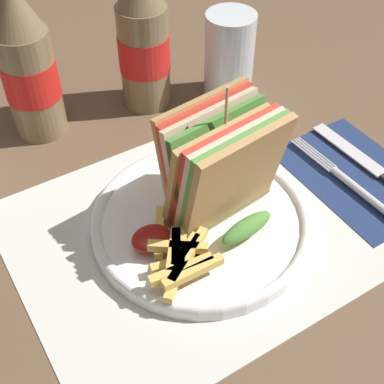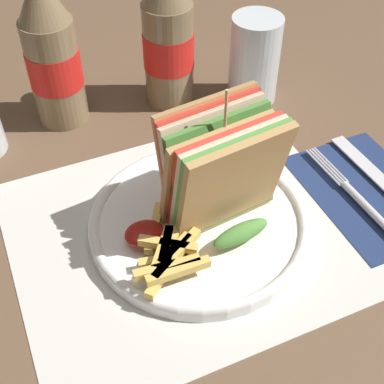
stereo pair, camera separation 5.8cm
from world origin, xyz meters
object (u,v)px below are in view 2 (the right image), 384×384
object	(u,v)px
plate_main	(199,223)
coke_bottle_far	(168,36)
club_sandwich	(221,171)
fork	(363,203)
coke_bottle_near	(52,53)
glass_near	(254,60)

from	to	relation	value
plate_main	coke_bottle_far	xyz separation A→B (m)	(0.06, 0.25, 0.09)
club_sandwich	fork	bearing A→B (deg)	-16.38
plate_main	club_sandwich	size ratio (longest dim) A/B	1.51
coke_bottle_near	fork	bearing A→B (deg)	-48.72
plate_main	fork	bearing A→B (deg)	-13.79
club_sandwich	coke_bottle_far	size ratio (longest dim) A/B	0.70
glass_near	coke_bottle_near	bearing A→B (deg)	166.65
plate_main	club_sandwich	xyz separation A→B (m)	(0.02, 0.00, 0.07)
club_sandwich	glass_near	distance (m)	0.25
coke_bottle_near	coke_bottle_far	world-z (taller)	same
club_sandwich	coke_bottle_near	bearing A→B (deg)	112.88
coke_bottle_far	glass_near	size ratio (longest dim) A/B	1.88
coke_bottle_near	plate_main	bearing A→B (deg)	-71.88
coke_bottle_near	glass_near	distance (m)	0.27
fork	coke_bottle_near	world-z (taller)	coke_bottle_near
coke_bottle_far	glass_near	bearing A→B (deg)	-21.97
fork	coke_bottle_far	world-z (taller)	coke_bottle_far
plate_main	fork	distance (m)	0.19
plate_main	club_sandwich	world-z (taller)	club_sandwich
plate_main	coke_bottle_far	world-z (taller)	coke_bottle_far
glass_near	coke_bottle_far	bearing A→B (deg)	158.03
club_sandwich	plate_main	bearing A→B (deg)	-175.61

